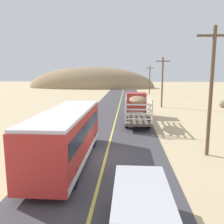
{
  "coord_description": "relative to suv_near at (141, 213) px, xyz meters",
  "views": [
    {
      "loc": [
        1.41,
        -14.78,
        5.5
      ],
      "look_at": [
        0.0,
        6.03,
        1.97
      ],
      "focal_mm": 38.12,
      "sensor_mm": 36.0,
      "label": 1
    }
  ],
  "objects": [
    {
      "name": "power_pole_mid",
      "position": [
        4.85,
        30.74,
        3.07
      ],
      "size": [
        2.2,
        0.24,
        7.73
      ],
      "color": "brown",
      "rests_on": "ground"
    },
    {
      "name": "power_pole_far",
      "position": [
        4.85,
        52.8,
        2.7
      ],
      "size": [
        2.2,
        0.24,
        7.01
      ],
      "color": "brown",
      "rests_on": "ground"
    },
    {
      "name": "ground_plane",
      "position": [
        -1.87,
        7.83,
        -1.09
      ],
      "size": [
        240.0,
        240.0,
        0.0
      ],
      "primitive_type": "plane",
      "color": "#CCB284"
    },
    {
      "name": "bus",
      "position": [
        -4.12,
        6.8,
        0.66
      ],
      "size": [
        2.54,
        10.0,
        3.21
      ],
      "color": "red",
      "rests_on": "road_surface"
    },
    {
      "name": "power_pole_near",
      "position": [
        4.85,
        8.68,
        3.37
      ],
      "size": [
        2.2,
        0.24,
        8.32
      ],
      "color": "brown",
      "rests_on": "ground"
    },
    {
      "name": "road_surface",
      "position": [
        -1.87,
        7.83,
        -1.08
      ],
      "size": [
        8.0,
        120.0,
        0.02
      ],
      "primitive_type": "cube",
      "color": "#423F44",
      "rests_on": "ground"
    },
    {
      "name": "road_centre_line",
      "position": [
        -1.87,
        7.83,
        -1.06
      ],
      "size": [
        0.16,
        117.6,
        0.0
      ],
      "primitive_type": "cube",
      "color": "#D8CC4C",
      "rests_on": "road_surface"
    },
    {
      "name": "distant_hill",
      "position": [
        -13.43,
        76.42,
        -1.09
      ],
      "size": [
        44.15,
        18.26,
        14.46
      ],
      "primitive_type": "ellipsoid",
      "color": "#997C5A",
      "rests_on": "ground"
    },
    {
      "name": "suv_near",
      "position": [
        0.0,
        0.0,
        0.0
      ],
      "size": [
        1.9,
        4.62,
        1.93
      ],
      "color": "silver",
      "rests_on": "road_surface"
    },
    {
      "name": "boulder_mid_field",
      "position": [
        14.43,
        31.01,
        -0.51
      ],
      "size": [
        1.43,
        1.46,
        1.16
      ],
      "primitive_type": "ellipsoid",
      "color": "gray",
      "rests_on": "ground"
    },
    {
      "name": "livestock_truck",
      "position": [
        0.53,
        20.57,
        0.7
      ],
      "size": [
        2.53,
        9.7,
        3.02
      ],
      "color": "#B2332D",
      "rests_on": "road_surface"
    }
  ]
}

